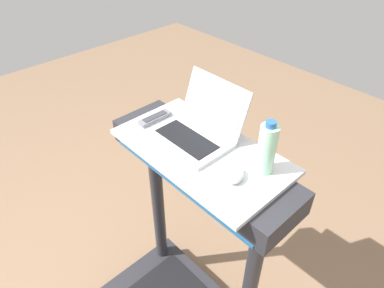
{
  "coord_description": "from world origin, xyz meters",
  "views": [
    {
      "loc": [
        0.79,
        -0.08,
        2.1
      ],
      "look_at": [
        0.0,
        0.65,
        1.27
      ],
      "focal_mm": 32.4,
      "sensor_mm": 36.0,
      "label": 1
    }
  ],
  "objects": [
    {
      "name": "computer_mouse",
      "position": [
        0.21,
        0.67,
        1.24
      ],
      "size": [
        0.1,
        0.12,
        0.03
      ],
      "primitive_type": "ellipsoid",
      "rotation": [
        0.0,
        0.0,
        0.45
      ],
      "color": "#B2B2B7",
      "rests_on": "desk_board"
    },
    {
      "name": "water_bottle",
      "position": [
        0.26,
        0.78,
        1.32
      ],
      "size": [
        0.07,
        0.07,
        0.22
      ],
      "color": "#9EDBB2",
      "rests_on": "desk_board"
    },
    {
      "name": "laptop",
      "position": [
        -0.07,
        0.75,
        1.27
      ],
      "size": [
        0.33,
        0.3,
        0.23
      ],
      "rotation": [
        0.0,
        0.0,
        -0.06
      ],
      "color": "#B7B7BC",
      "rests_on": "desk_board"
    },
    {
      "name": "tv_remote",
      "position": [
        -0.29,
        0.69,
        1.23
      ],
      "size": [
        0.05,
        0.16,
        0.02
      ],
      "color": "slate",
      "rests_on": "desk_board"
    },
    {
      "name": "desk_board",
      "position": [
        0.0,
        0.7,
        1.21
      ],
      "size": [
        0.74,
        0.4,
        0.02
      ],
      "primitive_type": "cube",
      "color": "silver",
      "rests_on": "treadmill_base"
    }
  ]
}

